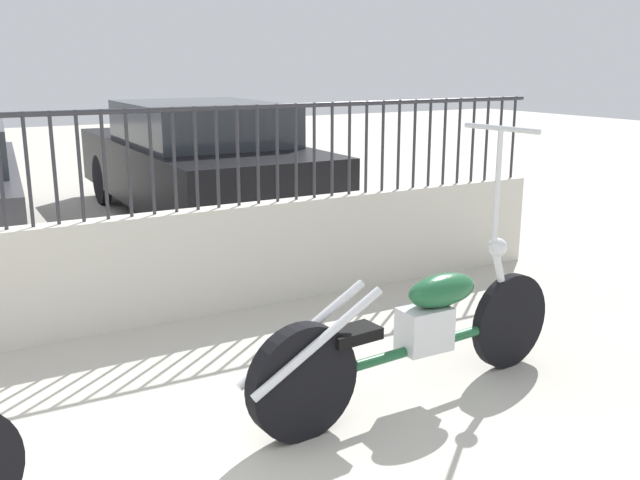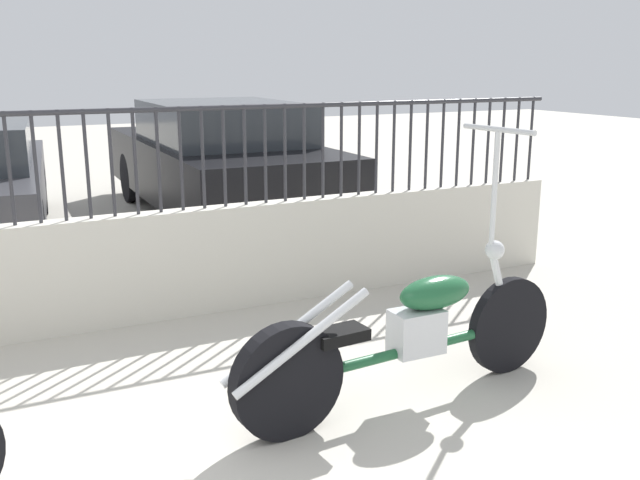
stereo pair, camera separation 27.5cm
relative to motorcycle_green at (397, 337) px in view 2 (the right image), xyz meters
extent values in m
cylinder|color=#2D2D33|center=(-1.72, 1.90, 0.75)|extent=(0.02, 0.02, 0.73)
cylinder|color=#2D2D33|center=(-1.56, 1.90, 0.75)|extent=(0.02, 0.02, 0.73)
cylinder|color=#2D2D33|center=(-1.41, 1.90, 0.75)|extent=(0.02, 0.02, 0.73)
cylinder|color=#2D2D33|center=(-1.25, 1.90, 0.75)|extent=(0.02, 0.02, 0.73)
cylinder|color=#2D2D33|center=(-1.09, 1.90, 0.75)|extent=(0.02, 0.02, 0.73)
cylinder|color=#2D2D33|center=(-0.93, 1.90, 0.75)|extent=(0.02, 0.02, 0.73)
cylinder|color=#2D2D33|center=(-0.77, 1.90, 0.75)|extent=(0.02, 0.02, 0.73)
cylinder|color=#2D2D33|center=(-0.61, 1.90, 0.75)|extent=(0.02, 0.02, 0.73)
cylinder|color=#2D2D33|center=(-0.46, 1.90, 0.75)|extent=(0.02, 0.02, 0.73)
cylinder|color=#2D2D33|center=(-0.30, 1.90, 0.75)|extent=(0.02, 0.02, 0.73)
cylinder|color=#2D2D33|center=(-0.14, 1.90, 0.75)|extent=(0.02, 0.02, 0.73)
cylinder|color=#2D2D33|center=(0.02, 1.90, 0.75)|extent=(0.02, 0.02, 0.73)
cylinder|color=#2D2D33|center=(0.18, 1.90, 0.75)|extent=(0.02, 0.02, 0.73)
cylinder|color=#2D2D33|center=(0.34, 1.90, 0.75)|extent=(0.02, 0.02, 0.73)
cylinder|color=#2D2D33|center=(0.49, 1.90, 0.75)|extent=(0.02, 0.02, 0.73)
cylinder|color=#2D2D33|center=(0.65, 1.90, 0.75)|extent=(0.02, 0.02, 0.73)
cylinder|color=#2D2D33|center=(0.81, 1.90, 0.75)|extent=(0.02, 0.02, 0.73)
cylinder|color=#2D2D33|center=(0.97, 1.90, 0.75)|extent=(0.02, 0.02, 0.73)
cylinder|color=#2D2D33|center=(1.13, 1.90, 0.75)|extent=(0.02, 0.02, 0.73)
cylinder|color=#2D2D33|center=(1.29, 1.90, 0.75)|extent=(0.02, 0.02, 0.73)
cylinder|color=#2D2D33|center=(1.44, 1.90, 0.75)|extent=(0.02, 0.02, 0.73)
cylinder|color=#2D2D33|center=(1.60, 1.90, 0.75)|extent=(0.02, 0.02, 0.73)
cylinder|color=#2D2D33|center=(1.76, 1.90, 0.75)|extent=(0.02, 0.02, 0.73)
cylinder|color=#2D2D33|center=(1.92, 1.90, 0.75)|extent=(0.02, 0.02, 0.73)
cylinder|color=#2D2D33|center=(2.08, 1.90, 0.75)|extent=(0.02, 0.02, 0.73)
cylinder|color=#2D2D33|center=(2.24, 1.90, 0.75)|extent=(0.02, 0.02, 0.73)
cylinder|color=#2D2D33|center=(2.39, 1.90, 0.75)|extent=(0.02, 0.02, 0.73)
cylinder|color=#2D2D33|center=(2.55, 1.90, 0.75)|extent=(0.02, 0.02, 0.73)
cylinder|color=black|center=(0.82, 0.07, -0.10)|extent=(0.58, 0.11, 0.58)
cylinder|color=black|center=(-0.66, -0.06, -0.10)|extent=(0.60, 0.15, 0.59)
cylinder|color=#1E5933|center=(0.08, 0.01, -0.10)|extent=(1.37, 0.18, 0.06)
cube|color=silver|center=(0.13, 0.01, 0.00)|extent=(0.28, 0.18, 0.24)
ellipsoid|color=#1E5933|center=(0.25, 0.02, 0.20)|extent=(0.47, 0.24, 0.18)
cube|color=black|center=(-0.36, -0.03, 0.08)|extent=(0.29, 0.18, 0.06)
cylinder|color=silver|center=(0.73, 0.07, 0.15)|extent=(0.22, 0.06, 0.51)
sphere|color=silver|center=(0.67, 0.06, 0.38)|extent=(0.11, 0.11, 0.11)
cylinder|color=silver|center=(0.64, 0.06, 0.73)|extent=(0.03, 0.03, 0.66)
cylinder|color=silver|center=(0.64, 0.06, 1.06)|extent=(0.08, 0.52, 0.03)
cylinder|color=silver|center=(-0.60, -0.12, 0.12)|extent=(0.74, 0.11, 0.42)
cylinder|color=silver|center=(-0.61, 0.02, 0.12)|extent=(0.74, 0.11, 0.42)
cylinder|color=black|center=(-1.23, 6.13, -0.06)|extent=(0.17, 0.65, 0.64)
cylinder|color=black|center=(-1.48, 3.55, -0.06)|extent=(0.17, 0.65, 0.64)
cylinder|color=black|center=(-0.12, 6.47, -0.06)|extent=(0.12, 0.64, 0.64)
cylinder|color=black|center=(1.48, 6.45, -0.06)|extent=(0.12, 0.64, 0.64)
cylinder|color=black|center=(-0.15, 3.68, -0.06)|extent=(0.12, 0.64, 0.64)
cylinder|color=black|center=(1.45, 3.66, -0.06)|extent=(0.12, 0.64, 0.64)
cube|color=black|center=(0.67, 5.07, 0.19)|extent=(1.76, 4.51, 0.67)
cube|color=#2D3338|center=(0.67, 4.84, 0.75)|extent=(1.56, 2.17, 0.45)
camera|label=1|loc=(-2.15, -2.87, 1.41)|focal=40.00mm
camera|label=2|loc=(-1.91, -3.00, 1.41)|focal=40.00mm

